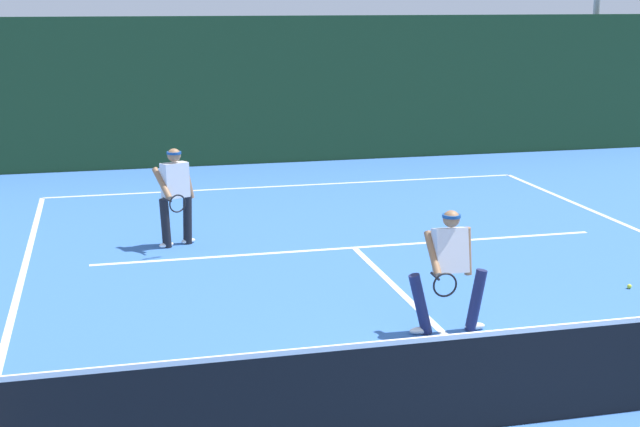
# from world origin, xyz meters

# --- Properties ---
(ground_plane) EXTENTS (80.00, 80.00, 0.00)m
(ground_plane) POSITION_xyz_m (0.00, 0.00, 0.00)
(ground_plane) COLOR #386BB7
(court_line_baseline_far) EXTENTS (10.40, 0.10, 0.01)m
(court_line_baseline_far) POSITION_xyz_m (0.00, 11.60, 0.00)
(court_line_baseline_far) COLOR white
(court_line_baseline_far) RESTS_ON ground_plane
(court_line_service) EXTENTS (8.48, 0.10, 0.01)m
(court_line_service) POSITION_xyz_m (0.00, 6.44, 0.00)
(court_line_service) COLOR white
(court_line_service) RESTS_ON ground_plane
(court_line_centre) EXTENTS (0.10, 6.40, 0.01)m
(court_line_centre) POSITION_xyz_m (0.00, 3.20, 0.00)
(court_line_centre) COLOR white
(court_line_centre) RESTS_ON ground_plane
(tennis_net) EXTENTS (11.39, 0.09, 1.09)m
(tennis_net) POSITION_xyz_m (0.00, 0.00, 0.51)
(tennis_net) COLOR #1E4723
(tennis_net) RESTS_ON ground_plane
(player_near) EXTENTS (1.01, 0.85, 1.54)m
(player_near) POSITION_xyz_m (0.06, 2.47, 0.84)
(player_near) COLOR #1E234C
(player_near) RESTS_ON ground_plane
(player_far) EXTENTS (0.70, 0.92, 1.63)m
(player_far) POSITION_xyz_m (-2.82, 7.27, 0.90)
(player_far) COLOR black
(player_far) RESTS_ON ground_plane
(tennis_ball) EXTENTS (0.07, 0.07, 0.07)m
(tennis_ball) POSITION_xyz_m (3.20, 3.46, 0.03)
(tennis_ball) COLOR #D1E033
(tennis_ball) RESTS_ON ground_plane
(back_fence_windscreen) EXTENTS (22.50, 0.12, 3.59)m
(back_fence_windscreen) POSITION_xyz_m (0.00, 14.52, 1.80)
(back_fence_windscreen) COLOR #1F4022
(back_fence_windscreen) RESTS_ON ground_plane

